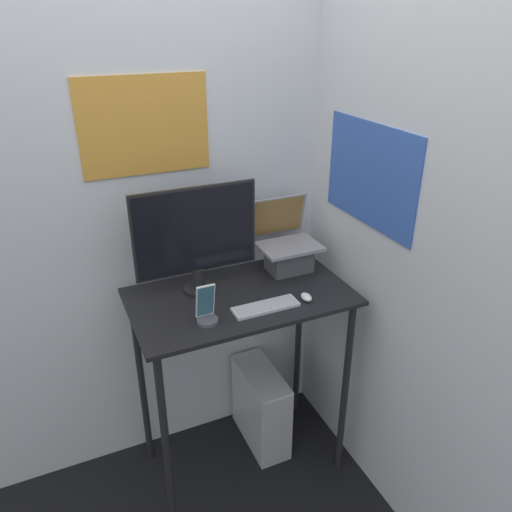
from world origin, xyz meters
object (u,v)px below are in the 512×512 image
(laptop, at_px, (287,251))
(computer_tower, at_px, (261,407))
(monitor, at_px, (196,239))
(mouse, at_px, (306,297))
(cell_phone, at_px, (206,311))
(keyboard, at_px, (266,307))

(laptop, distance_m, computer_tower, 0.93)
(monitor, xyz_separation_m, mouse, (0.41, -0.28, -0.24))
(monitor, height_order, mouse, monitor)
(cell_phone, bearing_deg, laptop, 29.03)
(mouse, bearing_deg, monitor, 145.63)
(keyboard, bearing_deg, monitor, 128.50)
(laptop, height_order, computer_tower, laptop)
(keyboard, distance_m, mouse, 0.19)
(mouse, relative_size, cell_phone, 0.39)
(keyboard, height_order, mouse, mouse)
(computer_tower, bearing_deg, mouse, -71.36)
(cell_phone, distance_m, computer_tower, 0.97)
(cell_phone, bearing_deg, monitor, 78.63)
(monitor, xyz_separation_m, cell_phone, (-0.05, -0.26, -0.21))
(monitor, xyz_separation_m, computer_tower, (0.31, -0.01, -1.07))
(keyboard, bearing_deg, cell_phone, 178.54)
(cell_phone, relative_size, computer_tower, 0.38)
(mouse, distance_m, cell_phone, 0.46)
(computer_tower, bearing_deg, keyboard, -111.37)
(keyboard, height_order, cell_phone, cell_phone)
(laptop, relative_size, computer_tower, 0.75)
(mouse, height_order, cell_phone, cell_phone)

